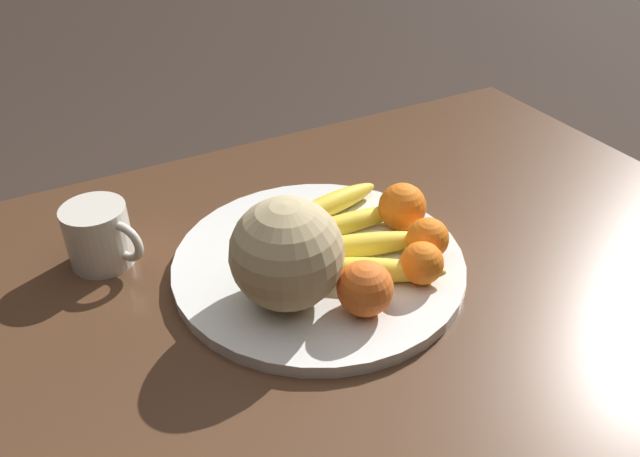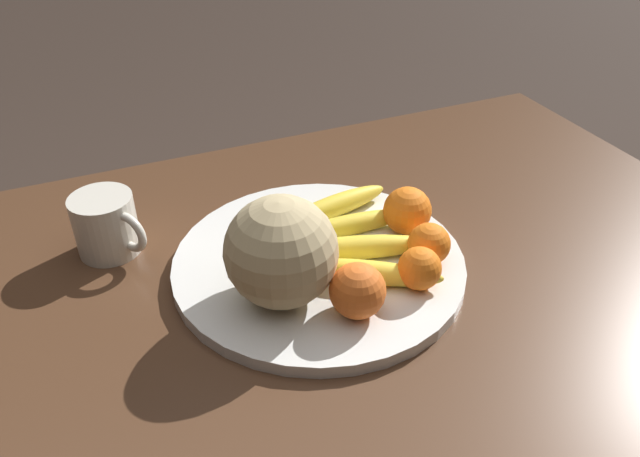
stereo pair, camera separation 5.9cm
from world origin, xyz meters
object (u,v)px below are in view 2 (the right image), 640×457
Objects in this scene: orange_front_left at (420,268)px; melon at (281,252)px; orange_back_left at (358,291)px; orange_front_right at (407,211)px; produce_tag at (379,236)px; orange_mid_center at (429,244)px; ceramic_mug at (107,225)px; fruit_bowl at (320,262)px; kitchen_table at (328,333)px; banana_bunch at (351,237)px.

melon is at bearing 163.54° from orange_front_left.
melon reaches higher than orange_back_left.
orange_front_right is (0.22, 0.07, -0.04)m from melon.
orange_front_left reaches higher than produce_tag.
orange_mid_center is 0.46m from ceramic_mug.
produce_tag is (0.10, 0.01, 0.01)m from fruit_bowl.
fruit_bowl reaches higher than kitchen_table.
banana_bunch reaches higher than kitchen_table.
melon is 0.54× the size of banana_bunch.
ceramic_mug reaches higher than banana_bunch.
fruit_bowl is 0.12m from melon.
orange_mid_center is at bearing -13.22° from kitchen_table.
orange_front_left is (0.10, -0.07, 0.14)m from kitchen_table.
orange_back_left is 0.38m from ceramic_mug.
orange_mid_center is at bearing -48.69° from produce_tag.
orange_front_left is 0.12m from produce_tag.
produce_tag is at bearing 114.00° from orange_mid_center.
banana_bunch is 0.35m from ceramic_mug.
orange_mid_center is at bearing -30.49° from banana_bunch.
melon is at bearing -48.81° from ceramic_mug.
orange_front_left is at bearing -58.30° from banana_bunch.
fruit_bowl is at bearing 131.85° from orange_front_left.
orange_front_right is at bearing 15.45° from produce_tag.
produce_tag is at bearing 17.17° from banana_bunch.
produce_tag reaches higher than fruit_bowl.
melon is at bearing -163.32° from kitchen_table.
orange_front_right reaches higher than fruit_bowl.
fruit_bowl is 3.59× the size of ceramic_mug.
orange_mid_center is at bearing 46.08° from orange_front_left.
fruit_bowl is at bearing 154.01° from orange_mid_center.
banana_bunch is 2.33× the size of ceramic_mug.
orange_back_left is at bearing -90.91° from fruit_bowl.
orange_back_left is 0.17m from produce_tag.
kitchen_table is 22.68× the size of orange_mid_center.
kitchen_table is 0.21m from orange_front_right.
fruit_bowl is at bearing 89.09° from orange_back_left.
orange_back_left is (-0.00, -0.12, 0.04)m from fruit_bowl.
melon reaches higher than produce_tag.
melon is 1.39× the size of produce_tag.
orange_front_left is 0.10m from orange_back_left.
melon reaches higher than ceramic_mug.
orange_back_left is (-0.14, -0.06, 0.01)m from orange_mid_center.
produce_tag reaches higher than kitchen_table.
melon is at bearing -143.82° from fruit_bowl.
fruit_bowl is 5.77× the size of orange_back_left.
orange_front_right is at bearing -20.04° from ceramic_mug.
melon is at bearing 177.32° from orange_mid_center.
orange_back_left is (-0.05, -0.13, 0.02)m from banana_bunch.
banana_bunch is at bearing 36.94° from kitchen_table.
fruit_bowl is 0.31m from ceramic_mug.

